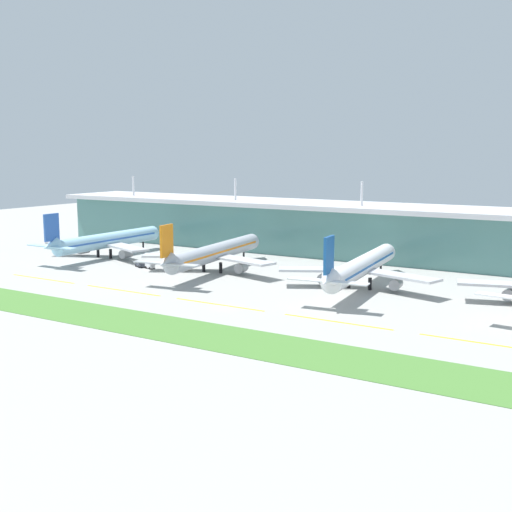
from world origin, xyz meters
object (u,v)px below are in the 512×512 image
object	(u,v)px
airliner_nearest	(107,241)
baggage_cart	(150,265)
airliner_near_middle	(214,253)
airliner_far_middle	(361,267)
pushback_tug	(140,264)

from	to	relation	value
airliner_nearest	baggage_cart	bearing A→B (deg)	-19.15
airliner_near_middle	baggage_cart	xyz separation A→B (m)	(-22.15, -7.03, -5.19)
airliner_nearest	airliner_far_middle	world-z (taller)	same
airliner_near_middle	airliner_far_middle	world-z (taller)	same
airliner_far_middle	pushback_tug	bearing A→B (deg)	-175.09
airliner_near_middle	airliner_far_middle	xyz separation A→B (m)	(52.42, 0.68, 0.00)
airliner_nearest	pushback_tug	distance (m)	27.63
pushback_tug	airliner_near_middle	bearing A→B (deg)	12.74
airliner_far_middle	pushback_tug	distance (m)	80.15
airliner_nearest	pushback_tug	size ratio (longest dim) A/B	12.53
airliner_far_middle	pushback_tug	size ratio (longest dim) A/B	13.76
airliner_near_middle	pushback_tug	distance (m)	28.45
pushback_tug	baggage_cart	xyz separation A→B (m)	(5.11, -0.87, 0.16)
pushback_tug	airliner_far_middle	bearing A→B (deg)	4.91
airliner_far_middle	pushback_tug	world-z (taller)	airliner_far_middle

